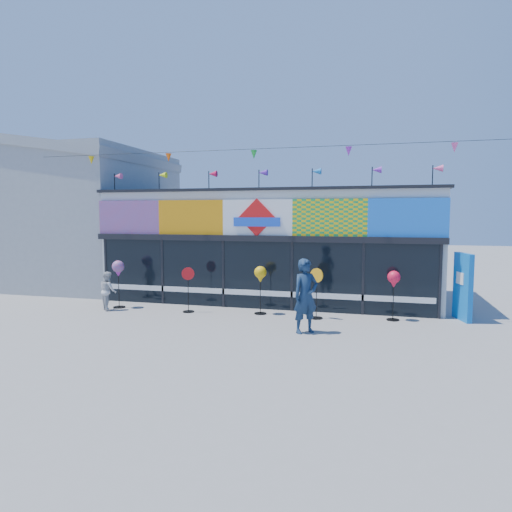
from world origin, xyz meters
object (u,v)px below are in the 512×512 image
(spinner_1, at_px, (188,289))
(child, at_px, (108,291))
(blue_sign, at_px, (463,287))
(spinner_2, at_px, (260,276))
(adult_man, at_px, (306,296))
(spinner_0, at_px, (118,270))
(spinner_3, at_px, (316,292))
(spinner_4, at_px, (394,281))

(spinner_1, bearing_deg, child, -172.61)
(blue_sign, bearing_deg, spinner_2, 171.59)
(adult_man, bearing_deg, spinner_0, 125.30)
(child, bearing_deg, spinner_3, -133.80)
(blue_sign, relative_size, spinner_4, 1.35)
(blue_sign, distance_m, child, 11.33)
(spinner_4, bearing_deg, blue_sign, 15.93)
(spinner_1, xyz_separation_m, spinner_4, (6.46, 0.52, 0.43))
(blue_sign, distance_m, spinner_0, 11.14)
(spinner_1, height_order, spinner_4, spinner_4)
(spinner_0, bearing_deg, adult_man, -14.08)
(spinner_2, xyz_separation_m, spinner_4, (4.11, 0.18, -0.03))
(spinner_0, bearing_deg, child, -109.37)
(spinner_4, relative_size, child, 1.16)
(adult_man, xyz_separation_m, child, (-6.87, 1.27, -0.36))
(child, bearing_deg, spinner_1, -130.56)
(spinner_0, xyz_separation_m, spinner_4, (9.06, 0.46, -0.10))
(spinner_4, distance_m, child, 9.27)
(spinner_0, distance_m, spinner_3, 6.80)
(spinner_1, relative_size, child, 1.14)
(spinner_0, distance_m, adult_man, 6.94)
(spinner_1, height_order, spinner_2, spinner_2)
(spinner_0, height_order, spinner_3, spinner_0)
(spinner_2, bearing_deg, blue_sign, 7.04)
(spinner_2, bearing_deg, spinner_3, -5.86)
(blue_sign, relative_size, adult_man, 1.01)
(spinner_0, distance_m, spinner_2, 4.97)
(spinner_1, xyz_separation_m, spinner_2, (2.36, 0.34, 0.46))
(spinner_3, bearing_deg, spinner_0, -179.26)
(spinner_1, distance_m, child, 2.77)
(blue_sign, height_order, spinner_3, blue_sign)
(spinner_0, height_order, adult_man, adult_man)
(blue_sign, distance_m, spinner_3, 4.41)
(spinner_1, height_order, adult_man, adult_man)
(spinner_0, xyz_separation_m, child, (-0.15, -0.42, -0.66))
(spinner_2, distance_m, adult_man, 2.65)
(adult_man, bearing_deg, spinner_1, 117.84)
(spinner_2, distance_m, spinner_3, 1.88)
(spinner_1, xyz_separation_m, adult_man, (4.12, -1.63, 0.23))
(blue_sign, bearing_deg, spinner_0, 169.87)
(blue_sign, height_order, child, blue_sign)
(spinner_1, xyz_separation_m, spinner_3, (4.18, 0.15, 0.04))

